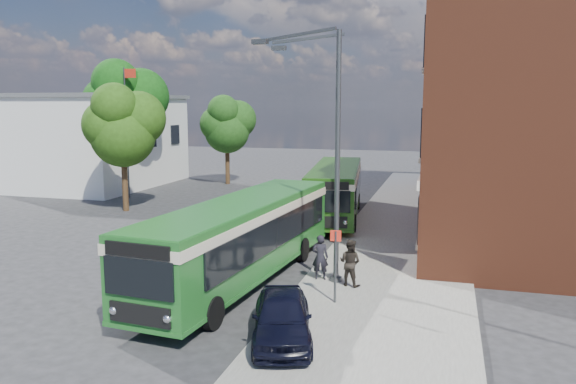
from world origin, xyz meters
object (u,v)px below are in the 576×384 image
(bus_front, at_px, (241,233))
(parked_car, at_px, (282,317))
(street_lamp, at_px, (327,153))
(bus_rear, at_px, (336,187))

(bus_front, height_order, parked_car, bus_front)
(street_lamp, height_order, bus_rear, street_lamp)
(street_lamp, distance_m, bus_front, 4.29)
(bus_rear, relative_size, parked_car, 3.05)
(bus_front, xyz_separation_m, bus_rear, (1.02, 12.64, -0.00))
(bus_front, xyz_separation_m, parked_car, (3.02, -4.95, -1.02))
(street_lamp, relative_size, bus_front, 0.71)
(parked_car, bearing_deg, street_lamp, 73.07)
(bus_front, distance_m, bus_rear, 12.69)
(bus_rear, bearing_deg, parked_car, -83.50)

